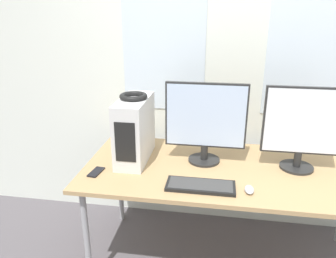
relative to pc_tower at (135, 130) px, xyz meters
The scene contains 9 objects.
wall_back 0.93m from the pc_tower, 38.41° to the left, with size 8.00×0.07×2.70m.
desk 0.72m from the pc_tower, ahead, with size 1.97×0.90×0.77m.
pc_tower is the anchor object (origin of this frame).
headphones 0.24m from the pc_tower, 90.00° to the left, with size 0.19×0.19×0.03m.
monitor_main 0.49m from the pc_tower, ahead, with size 0.55×0.22×0.56m.
monitor_right_near 1.11m from the pc_tower, ahead, with size 0.50×0.22×0.56m.
keyboard 0.62m from the pc_tower, 34.25° to the right, with size 0.41×0.17×0.02m.
mouse 0.87m from the pc_tower, 23.43° to the right, with size 0.05×0.10×0.03m.
cell_phone 0.39m from the pc_tower, 128.48° to the right, with size 0.08×0.14×0.01m.
Camera 1 is at (-0.10, -1.56, 1.78)m, focal length 35.00 mm.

